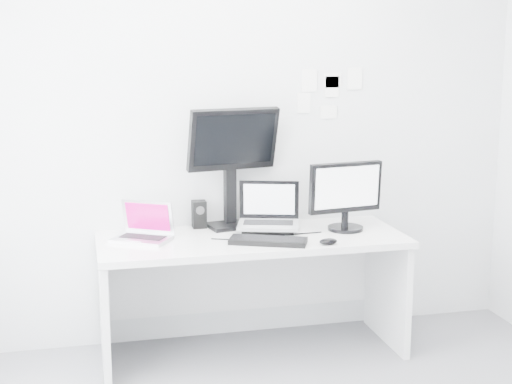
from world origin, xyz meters
TOP-DOWN VIEW (x-y plane):
  - back_wall at (0.00, 1.60)m, footprint 3.60×0.00m
  - desk at (0.00, 1.25)m, footprint 1.80×0.70m
  - macbook at (-0.64, 1.30)m, footprint 0.39×0.36m
  - speaker at (-0.27, 1.54)m, footprint 0.09×0.09m
  - dell_laptop at (0.12, 1.34)m, footprint 0.43×0.38m
  - rear_monitor at (-0.07, 1.50)m, footprint 0.59×0.31m
  - samsung_monitor at (0.59, 1.27)m, footprint 0.50×0.28m
  - keyboard at (0.05, 1.07)m, footprint 0.46×0.31m
  - mouse at (0.38, 0.97)m, footprint 0.11×0.08m
  - wall_note_0 at (0.45, 1.59)m, footprint 0.10×0.00m
  - wall_note_1 at (0.60, 1.59)m, footprint 0.09×0.00m
  - wall_note_2 at (0.75, 1.59)m, footprint 0.10×0.00m
  - wall_note_3 at (0.58, 1.59)m, footprint 0.11×0.00m
  - wall_note_4 at (0.60, 1.59)m, footprint 0.11×0.00m
  - wall_note_5 at (0.42, 1.59)m, footprint 0.09×0.00m

SIDE VIEW (x-z plane):
  - desk at x=0.00m, z-range 0.00..0.73m
  - keyboard at x=0.05m, z-range 0.73..0.76m
  - mouse at x=0.38m, z-range 0.73..0.77m
  - speaker at x=-0.27m, z-range 0.73..0.90m
  - macbook at x=-0.64m, z-range 0.73..0.97m
  - dell_laptop at x=0.12m, z-range 0.73..1.03m
  - samsung_monitor at x=0.59m, z-range 0.73..1.16m
  - rear_monitor at x=-0.07m, z-range 0.73..1.49m
  - back_wall at x=0.00m, z-range -0.45..3.15m
  - wall_note_3 at x=0.58m, z-range 1.38..1.46m
  - wall_note_5 at x=0.42m, z-range 1.42..1.55m
  - wall_note_1 at x=0.60m, z-range 1.52..1.65m
  - wall_note_4 at x=0.60m, z-range 1.57..1.67m
  - wall_note_0 at x=0.45m, z-range 1.55..1.69m
  - wall_note_2 at x=0.75m, z-range 1.56..1.70m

